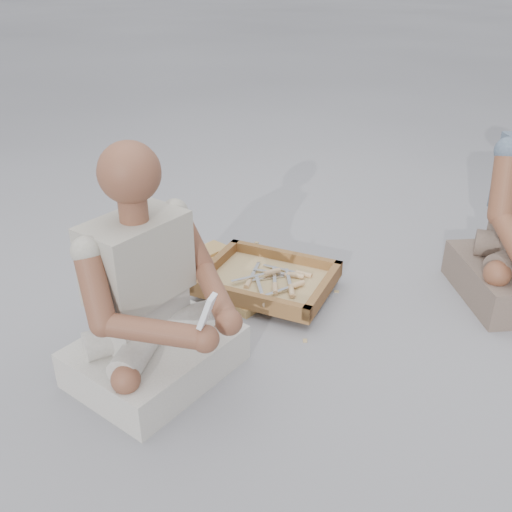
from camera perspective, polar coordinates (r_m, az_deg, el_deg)
The scene contains 27 objects.
ground at distance 2.06m, azimuth 0.11°, elevation -9.22°, with size 60.00×60.00×0.00m, color gray.
carved_panel at distance 2.47m, azimuth -2.80°, elevation -1.93°, with size 0.54×0.36×0.04m, color #AE7A43.
tool_tray at distance 2.35m, azimuth 1.13°, elevation -2.41°, with size 0.54×0.44×0.07m.
chisel_0 at distance 2.20m, azimuth 0.70°, elevation -4.13°, with size 0.15×0.19×0.02m.
chisel_1 at distance 2.39m, azimuth 4.31°, elevation -1.72°, with size 0.22×0.02×0.02m.
chisel_2 at distance 2.38m, azimuth 3.15°, elevation -1.94°, with size 0.17×0.16×0.02m.
chisel_3 at distance 2.37m, azimuth 3.48°, elevation -1.89°, with size 0.22×0.06×0.02m.
chisel_4 at distance 2.36m, azimuth 1.16°, elevation -1.71°, with size 0.15×0.19×0.02m.
chisel_5 at distance 2.34m, azimuth -0.64°, elevation -2.48°, with size 0.07×0.22×0.02m.
chisel_6 at distance 2.28m, azimuth 1.91°, elevation -3.01°, with size 0.12×0.20×0.02m.
chisel_7 at distance 2.28m, azimuth 3.62°, elevation -3.04°, with size 0.12×0.20×0.02m.
chisel_8 at distance 2.27m, azimuth 3.52°, elevation -3.26°, with size 0.13×0.20×0.02m.
wood_chip_0 at distance 2.50m, azimuth -1.91°, elevation -2.01°, with size 0.02×0.01×0.00m, color #CEB879.
wood_chip_1 at distance 2.55m, azimuth 3.75°, elevation -1.42°, with size 0.02×0.01×0.00m, color #CEB879.
wood_chip_2 at distance 2.77m, azimuth -0.48°, elevation 1.23°, with size 0.02×0.01×0.00m, color #CEB879.
wood_chip_3 at distance 2.79m, azimuth 0.06°, elevation 1.35°, with size 0.02×0.01×0.00m, color #CEB879.
wood_chip_4 at distance 2.39m, azimuth -3.09°, elevation -3.52°, with size 0.02×0.01×0.00m, color #CEB879.
wood_chip_5 at distance 2.42m, azimuth 3.90°, elevation -3.14°, with size 0.02×0.01×0.00m, color #CEB879.
wood_chip_6 at distance 2.41m, azimuth -1.05°, elevation -3.11°, with size 0.02×0.01×0.00m, color #CEB879.
wood_chip_7 at distance 2.10m, azimuth 4.93°, elevation -8.43°, with size 0.02×0.01×0.00m, color #CEB879.
wood_chip_8 at distance 2.31m, azimuth -2.77°, elevation -4.76°, with size 0.02×0.01×0.00m, color #CEB879.
wood_chip_9 at distance 2.57m, azimuth -0.48°, elevation -1.12°, with size 0.02×0.01×0.00m, color #CEB879.
wood_chip_10 at distance 2.46m, azimuth -5.12°, elevation -2.55°, with size 0.02×0.01×0.00m, color #CEB879.
wood_chip_11 at distance 2.38m, azimuth 6.25°, elevation -3.74°, with size 0.02×0.01×0.00m, color #CEB879.
wood_chip_12 at distance 2.41m, azimuth 8.07°, elevation -3.53°, with size 0.02×0.01×0.00m, color #CEB879.
craftsman at distance 1.84m, azimuth -10.57°, elevation -4.71°, with size 0.57×0.57×0.79m.
mobile_phone at distance 1.57m, azimuth -4.94°, elevation -5.52°, with size 0.06×0.05×0.11m.
Camera 1 is at (0.76, -1.46, 1.24)m, focal length 40.00 mm.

